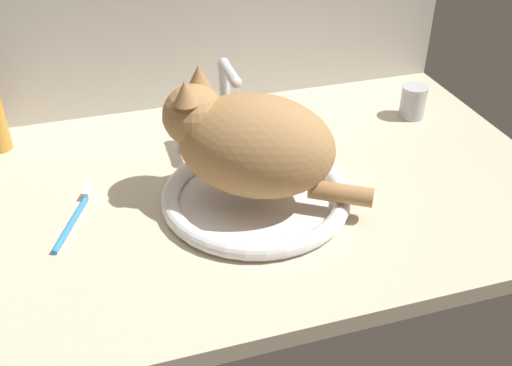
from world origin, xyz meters
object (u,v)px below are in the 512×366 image
Objects in this scene: faucet at (226,115)px; cat at (245,142)px; metal_jar at (413,102)px; toothbrush at (74,217)px; sink_basin at (256,196)px.

faucet is 19.24cm from cat.
toothbrush is (-70.96, -16.61, -2.88)cm from metal_jar.
faucet reaches higher than toothbrush.
cat is at bearing -155.40° from metal_jar.
faucet is (0.00, 19.56, 5.79)cm from sink_basin.
cat is 30.68cm from toothbrush.
faucet is 41.14cm from metal_jar.
cat is 47.45cm from metal_jar.
cat is 4.73× the size of metal_jar.
sink_basin reaches higher than toothbrush.
cat is (-1.52, 0.95, 10.42)cm from sink_basin.
toothbrush is (-29.98, -15.76, -6.46)cm from faucet.
sink_basin is 30.23cm from toothbrush.
cat is at bearing 148.03° from sink_basin.
metal_jar is at bearing 1.18° from faucet.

